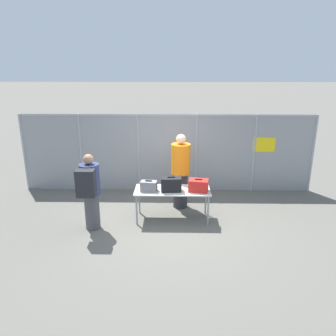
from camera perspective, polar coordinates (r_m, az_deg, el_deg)
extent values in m
plane|color=#605E56|center=(7.58, -0.48, -9.34)|extent=(120.00, 120.00, 0.00)
cylinder|color=#9EA0A5|center=(9.98, -23.76, 2.48)|extent=(0.07, 0.07, 2.16)
cylinder|color=#9EA0A5|center=(9.42, -14.89, 2.57)|extent=(0.07, 0.07, 2.16)
cylinder|color=#9EA0A5|center=(9.11, -5.18, 2.59)|extent=(0.07, 0.07, 2.16)
cylinder|color=#9EA0A5|center=(9.08, 4.90, 2.54)|extent=(0.07, 0.07, 2.16)
cylinder|color=#9EA0A5|center=(9.32, 14.76, 2.42)|extent=(0.07, 0.07, 2.16)
cylinder|color=#9EA0A5|center=(9.82, 23.85, 2.24)|extent=(0.07, 0.07, 2.16)
cube|color=gray|center=(9.06, -0.15, 2.58)|extent=(7.99, 0.01, 2.16)
cube|color=#9EA0A5|center=(8.84, -0.15, 9.16)|extent=(7.99, 0.04, 0.04)
cube|color=yellow|center=(9.31, 16.38, 3.92)|extent=(0.60, 0.01, 0.40)
cube|color=silver|center=(7.42, 0.77, -3.88)|extent=(1.70, 0.71, 0.02)
cylinder|color=#99999E|center=(7.34, -5.49, -7.30)|extent=(0.04, 0.04, 0.70)
cylinder|color=#99999E|center=(7.33, 6.99, -7.39)|extent=(0.04, 0.04, 0.70)
cylinder|color=#99999E|center=(7.87, -5.02, -5.50)|extent=(0.04, 0.04, 0.70)
cylinder|color=#99999E|center=(7.87, 6.58, -5.57)|extent=(0.04, 0.04, 0.70)
cube|color=slate|center=(7.31, -3.37, -3.18)|extent=(0.38, 0.24, 0.23)
cube|color=black|center=(7.26, -3.39, -2.24)|extent=(0.15, 0.04, 0.02)
cube|color=black|center=(7.29, 0.55, -2.84)|extent=(0.46, 0.29, 0.31)
cube|color=black|center=(7.23, 0.55, -1.59)|extent=(0.16, 0.03, 0.02)
cube|color=red|center=(7.32, 5.32, -3.04)|extent=(0.47, 0.35, 0.27)
cube|color=black|center=(7.27, 5.35, -1.98)|extent=(0.16, 0.05, 0.02)
cylinder|color=#4C4C51|center=(7.33, -13.05, -7.34)|extent=(0.32, 0.32, 0.80)
cylinder|color=navy|center=(7.06, -13.46, -1.95)|extent=(0.42, 0.42, 0.66)
sphere|color=#A57A5B|center=(6.92, -13.72, 1.49)|extent=(0.22, 0.22, 0.22)
cube|color=#232328|center=(6.75, -14.14, -2.60)|extent=(0.37, 0.23, 0.56)
cylinder|color=#2D2D33|center=(8.17, 2.17, -3.86)|extent=(0.35, 0.35, 0.88)
cylinder|color=orange|center=(7.91, 2.24, 1.60)|extent=(0.46, 0.46, 0.74)
sphere|color=beige|center=(7.79, 2.28, 5.05)|extent=(0.24, 0.24, 0.24)
cube|color=#4C6B47|center=(10.73, 12.37, 0.83)|extent=(2.42, 1.59, 0.47)
sphere|color=black|center=(9.88, 10.85, -1.12)|extent=(0.62, 0.62, 0.62)
sphere|color=black|center=(11.50, 9.48, 1.64)|extent=(0.62, 0.62, 0.62)
cylinder|color=#59595B|center=(10.59, 3.61, -0.05)|extent=(0.85, 0.06, 0.06)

